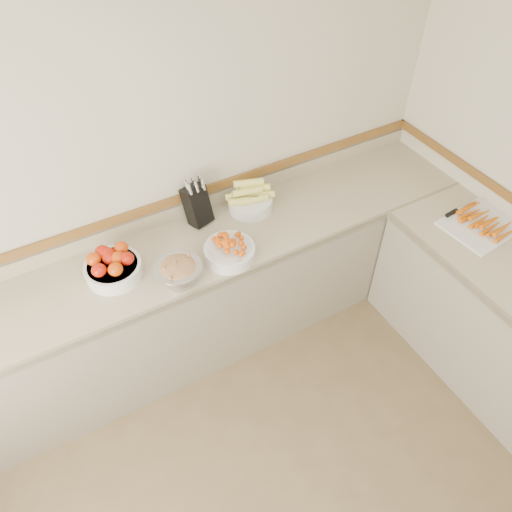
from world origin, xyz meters
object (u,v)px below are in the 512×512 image
knife_block (197,204)px  cutting_board (482,223)px  corn_bowl (250,200)px  tomato_bowl (113,266)px  cherry_tomato_bowl (229,250)px  rhubarb_bowl (179,272)px

knife_block → cutting_board: 1.82m
knife_block → corn_bowl: (0.35, -0.06, -0.07)m
knife_block → tomato_bowl: bearing=-162.9°
cherry_tomato_bowl → rhubarb_bowl: bearing=-173.9°
knife_block → tomato_bowl: (-0.62, -0.19, -0.06)m
rhubarb_bowl → cutting_board: size_ratio=0.54×
cherry_tomato_bowl → rhubarb_bowl: size_ratio=1.12×
tomato_bowl → cherry_tomato_bowl: (0.65, -0.20, -0.02)m
rhubarb_bowl → cutting_board: (1.88, -0.50, -0.06)m
tomato_bowl → corn_bowl: 0.98m
cherry_tomato_bowl → rhubarb_bowl: (-0.34, -0.04, 0.02)m
corn_bowl → cutting_board: bearing=-35.8°
tomato_bowl → cutting_board: 2.31m
cherry_tomato_bowl → cutting_board: cherry_tomato_bowl is taller
cherry_tomato_bowl → corn_bowl: 0.47m
tomato_bowl → rhubarb_bowl: (0.31, -0.24, 0.01)m
tomato_bowl → rhubarb_bowl: tomato_bowl is taller
knife_block → corn_bowl: bearing=-9.6°
tomato_bowl → cutting_board: tomato_bowl is taller
knife_block → rhubarb_bowl: (-0.32, -0.43, -0.06)m
cutting_board → corn_bowl: bearing=144.2°
cherry_tomato_bowl → cutting_board: (1.54, -0.54, -0.04)m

